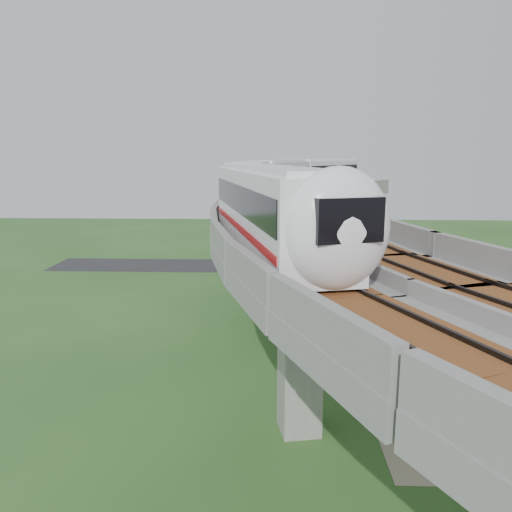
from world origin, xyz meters
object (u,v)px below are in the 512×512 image
at_px(metro_train, 291,181).
at_px(car_red, 511,382).
at_px(car_dark, 429,330).
at_px(car_white, 495,387).

relative_size(metro_train, car_red, 14.77).
bearing_deg(metro_train, car_dark, -22.26).
relative_size(metro_train, car_white, 15.47).
bearing_deg(car_red, car_white, -104.59).
height_order(car_red, car_dark, car_red).
xyz_separation_m(metro_train, car_dark, (11.15, -4.56, -11.64)).
distance_m(metro_train, car_red, 22.58).
distance_m(metro_train, car_dark, 16.75).
xyz_separation_m(car_white, car_red, (1.24, 0.71, 0.01)).
bearing_deg(car_white, metro_train, 98.08).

